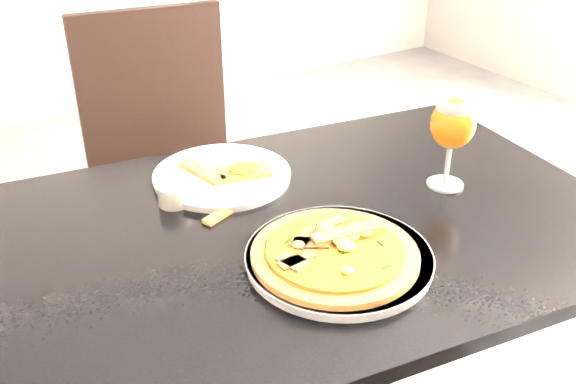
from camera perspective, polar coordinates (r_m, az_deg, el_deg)
dining_table at (r=1.28m, az=1.99°, el=-5.88°), size 1.28×0.93×0.75m
chair_far at (r=1.91m, az=-10.43°, el=1.94°), size 0.50×0.50×0.98m
plate_main at (r=1.11m, az=4.54°, el=-5.85°), size 0.43×0.43×0.02m
pizza at (r=1.10m, az=4.25°, el=-5.37°), size 0.29×0.29×0.03m
plate_second at (r=1.38m, az=-5.87°, el=1.45°), size 0.40×0.40×0.02m
crust_scraps at (r=1.37m, az=-5.14°, el=1.86°), size 0.16×0.15×0.02m
loose_crust at (r=1.25m, az=-5.74°, el=-1.83°), size 0.10×0.06×0.01m
sauce_cup at (r=1.29m, az=-10.12°, el=-0.16°), size 0.06×0.06×0.04m
beer_glass at (r=1.33m, az=14.46°, el=5.83°), size 0.09×0.09×0.19m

